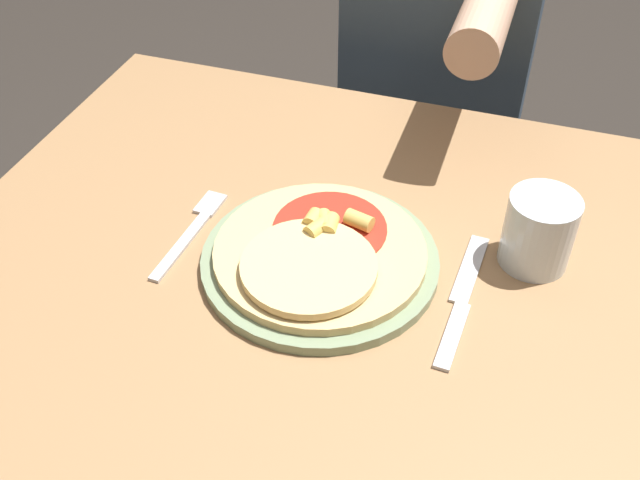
{
  "coord_description": "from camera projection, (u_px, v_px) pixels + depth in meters",
  "views": [
    {
      "loc": [
        0.21,
        -0.56,
        1.36
      ],
      "look_at": [
        0.01,
        0.06,
        0.78
      ],
      "focal_mm": 42.0,
      "sensor_mm": 36.0,
      "label": 1
    }
  ],
  "objects": [
    {
      "name": "drinking_glass",
      "position": [
        539.0,
        231.0,
        0.88
      ],
      "size": [
        0.08,
        0.08,
        0.09
      ],
      "color": "silver",
      "rests_on": "dining_table"
    },
    {
      "name": "dining_table",
      "position": [
        302.0,
        361.0,
        0.94
      ],
      "size": [
        0.93,
        0.92,
        0.74
      ],
      "color": "#9E754C",
      "rests_on": "ground_plane"
    },
    {
      "name": "pizza",
      "position": [
        319.0,
        253.0,
        0.88
      ],
      "size": [
        0.25,
        0.25,
        0.04
      ],
      "color": "#DBBC7A",
      "rests_on": "plate"
    },
    {
      "name": "plate",
      "position": [
        320.0,
        260.0,
        0.9
      ],
      "size": [
        0.29,
        0.29,
        0.01
      ],
      "color": "gray",
      "rests_on": "dining_table"
    },
    {
      "name": "knife",
      "position": [
        462.0,
        300.0,
        0.85
      ],
      "size": [
        0.03,
        0.22,
        0.0
      ],
      "color": "silver",
      "rests_on": "dining_table"
    },
    {
      "name": "person_diner",
      "position": [
        443.0,
        38.0,
        1.35
      ],
      "size": [
        0.33,
        0.52,
        1.25
      ],
      "color": "#2D2D38",
      "rests_on": "ground_plane"
    },
    {
      "name": "fork",
      "position": [
        193.0,
        228.0,
        0.95
      ],
      "size": [
        0.03,
        0.18,
        0.0
      ],
      "color": "silver",
      "rests_on": "dining_table"
    }
  ]
}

